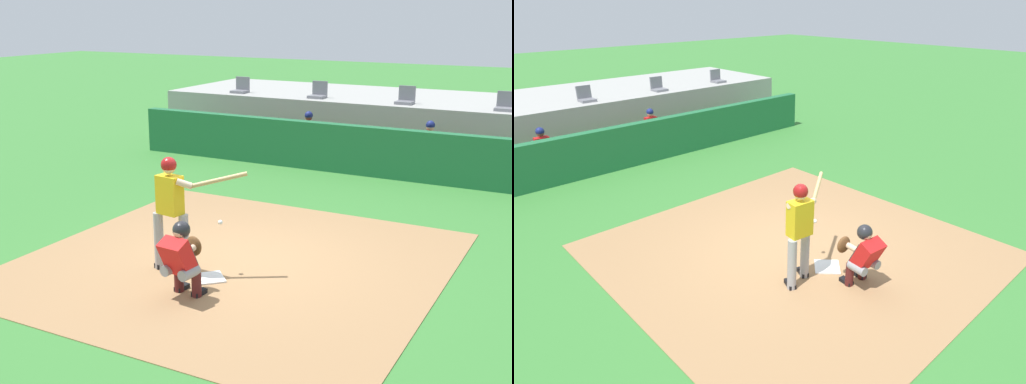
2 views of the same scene
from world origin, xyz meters
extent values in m
plane|color=#387A33|center=(0.00, 0.00, 0.00)|extent=(80.00, 80.00, 0.00)
cube|color=#9E754C|center=(0.00, 0.00, 0.01)|extent=(6.40, 6.40, 0.01)
cube|color=white|center=(0.00, -0.80, 0.02)|extent=(0.62, 0.62, 0.02)
cylinder|color=#99999E|center=(-0.90, -0.80, 0.46)|extent=(0.15, 0.15, 0.92)
cylinder|color=#99999E|center=(-0.50, -0.70, 0.46)|extent=(0.15, 0.15, 0.92)
cube|color=gold|center=(-0.70, -0.75, 1.22)|extent=(0.41, 0.29, 0.60)
sphere|color=beige|center=(-0.70, -0.75, 1.65)|extent=(0.21, 0.21, 0.21)
sphere|color=maroon|center=(-0.70, -0.75, 1.68)|extent=(0.24, 0.24, 0.24)
cylinder|color=beige|center=(-0.61, -0.69, 1.43)|extent=(0.57, 0.13, 0.18)
cylinder|color=beige|center=(-0.43, -0.77, 1.43)|extent=(0.26, 0.22, 0.17)
cylinder|color=tan|center=(0.01, -0.48, 1.48)|extent=(0.74, 0.52, 0.24)
cube|color=black|center=(-0.88, -0.74, 0.04)|extent=(0.21, 0.29, 0.09)
cube|color=black|center=(-0.47, -0.65, 0.04)|extent=(0.21, 0.29, 0.09)
cylinder|color=gray|center=(-0.15, -1.54, 0.42)|extent=(0.19, 0.33, 0.16)
cylinder|color=#4C1919|center=(-0.13, -1.39, 0.21)|extent=(0.14, 0.14, 0.42)
cube|color=black|center=(-0.13, -1.33, 0.04)|extent=(0.13, 0.25, 0.08)
cylinder|color=gray|center=(0.17, -1.57, 0.42)|extent=(0.19, 0.33, 0.16)
cylinder|color=#4C1919|center=(0.19, -1.42, 0.21)|extent=(0.14, 0.14, 0.42)
cube|color=black|center=(0.19, -1.36, 0.04)|extent=(0.13, 0.25, 0.08)
cube|color=red|center=(0.01, -1.60, 0.64)|extent=(0.44, 0.47, 0.57)
cube|color=#2D2D33|center=(0.02, -1.48, 0.64)|extent=(0.40, 0.29, 0.45)
sphere|color=beige|center=(0.02, -1.52, 0.98)|extent=(0.21, 0.21, 0.21)
sphere|color=#232328|center=(0.02, -1.50, 1.00)|extent=(0.25, 0.25, 0.25)
cylinder|color=beige|center=(-0.01, -1.37, 0.64)|extent=(0.14, 0.46, 0.10)
ellipsoid|color=brown|center=(-0.03, -1.15, 0.64)|extent=(0.29, 0.15, 0.30)
sphere|color=white|center=(0.01, -0.46, 0.81)|extent=(0.07, 0.07, 0.07)
cube|color=#1E6638|center=(0.00, 6.50, 0.60)|extent=(13.00, 0.30, 1.20)
cube|color=olive|center=(0.00, 7.50, 0.23)|extent=(11.80, 0.44, 0.45)
cylinder|color=#939399|center=(-2.18, 7.25, 0.49)|extent=(0.15, 0.40, 0.15)
cylinder|color=#939399|center=(-2.18, 7.05, 0.23)|extent=(0.13, 0.13, 0.45)
cube|color=maroon|center=(-2.18, 7.00, 0.04)|extent=(0.11, 0.24, 0.08)
cylinder|color=#939399|center=(-1.92, 7.25, 0.49)|extent=(0.15, 0.40, 0.15)
cylinder|color=#939399|center=(-1.92, 7.05, 0.23)|extent=(0.13, 0.13, 0.45)
cube|color=maroon|center=(-1.92, 7.00, 0.04)|extent=(0.11, 0.24, 0.08)
cube|color=red|center=(-2.05, 7.47, 0.76)|extent=(0.36, 0.22, 0.54)
sphere|color=brown|center=(-2.05, 7.47, 1.15)|extent=(0.20, 0.20, 0.20)
sphere|color=navy|center=(-2.05, 7.47, 1.19)|extent=(0.22, 0.22, 0.22)
cylinder|color=brown|center=(-2.25, 7.33, 0.65)|extent=(0.09, 0.41, 0.22)
cylinder|color=brown|center=(-1.85, 7.33, 0.65)|extent=(0.09, 0.41, 0.22)
cylinder|color=#939399|center=(1.05, 7.25, 0.49)|extent=(0.15, 0.40, 0.15)
cylinder|color=#939399|center=(1.05, 7.05, 0.23)|extent=(0.13, 0.13, 0.45)
cube|color=maroon|center=(1.05, 7.00, 0.04)|extent=(0.11, 0.24, 0.08)
cylinder|color=#939399|center=(1.31, 7.25, 0.49)|extent=(0.15, 0.40, 0.15)
cylinder|color=#939399|center=(1.31, 7.05, 0.23)|extent=(0.13, 0.13, 0.45)
cube|color=maroon|center=(1.31, 7.00, 0.04)|extent=(0.11, 0.24, 0.08)
cube|color=red|center=(1.18, 7.47, 0.76)|extent=(0.36, 0.22, 0.54)
sphere|color=beige|center=(1.18, 7.47, 1.15)|extent=(0.20, 0.20, 0.20)
sphere|color=navy|center=(1.18, 7.47, 1.19)|extent=(0.22, 0.22, 0.22)
cylinder|color=beige|center=(0.98, 7.33, 0.65)|extent=(0.09, 0.41, 0.22)
cylinder|color=beige|center=(1.38, 7.33, 0.65)|extent=(0.09, 0.41, 0.22)
cube|color=#9E9E99|center=(0.00, 10.90, 0.70)|extent=(15.00, 4.40, 1.40)
cube|color=slate|center=(-5.20, 9.30, 1.44)|extent=(0.46, 0.46, 0.08)
cube|color=slate|center=(-5.20, 9.50, 1.68)|extent=(0.46, 0.06, 0.40)
cube|color=slate|center=(-2.60, 9.30, 1.44)|extent=(0.46, 0.46, 0.08)
cube|color=slate|center=(-2.60, 9.50, 1.68)|extent=(0.46, 0.06, 0.40)
cube|color=slate|center=(0.00, 9.30, 1.44)|extent=(0.46, 0.46, 0.08)
cube|color=slate|center=(0.00, 9.50, 1.68)|extent=(0.46, 0.06, 0.40)
cube|color=slate|center=(2.60, 9.30, 1.44)|extent=(0.46, 0.46, 0.08)
cube|color=slate|center=(2.60, 9.50, 1.68)|extent=(0.46, 0.06, 0.40)
camera|label=1|loc=(5.02, -8.63, 3.95)|focal=46.62mm
camera|label=2|loc=(-5.29, -5.02, 4.41)|focal=31.04mm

